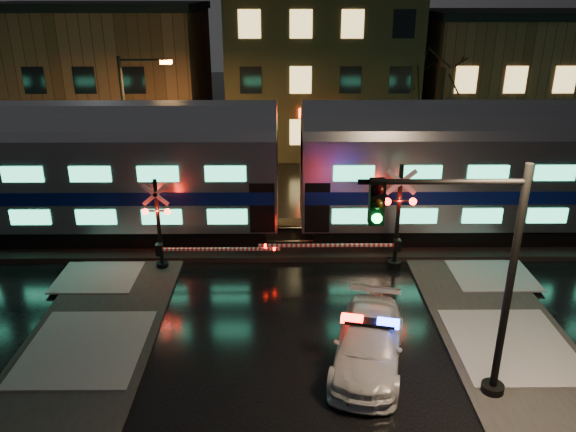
# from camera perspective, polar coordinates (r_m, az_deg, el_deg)

# --- Properties ---
(ground) EXTENTS (120.00, 120.00, 0.00)m
(ground) POSITION_cam_1_polar(r_m,az_deg,el_deg) (20.15, 0.88, -8.49)
(ground) COLOR black
(ground) RESTS_ON ground
(ballast) EXTENTS (90.00, 4.20, 0.24)m
(ballast) POSITION_cam_1_polar(r_m,az_deg,el_deg) (24.54, 0.61, -2.32)
(ballast) COLOR black
(ballast) RESTS_ON ground
(sidewalk_left) EXTENTS (4.00, 20.00, 0.12)m
(sidewalk_left) POSITION_cam_1_polar(r_m,az_deg,el_deg) (16.39, -23.26, -18.42)
(sidewalk_left) COLOR #2D2D2D
(sidewalk_left) RESTS_ON ground
(sidewalk_right) EXTENTS (4.00, 20.00, 0.12)m
(sidewalk_right) POSITION_cam_1_polar(r_m,az_deg,el_deg) (16.75, 25.48, -17.86)
(sidewalk_right) COLOR #2D2D2D
(sidewalk_right) RESTS_ON ground
(building_left) EXTENTS (14.00, 10.00, 9.00)m
(building_left) POSITION_cam_1_polar(r_m,az_deg,el_deg) (41.71, -18.48, 12.99)
(building_left) COLOR brown
(building_left) RESTS_ON ground
(building_mid) EXTENTS (12.00, 11.00, 11.50)m
(building_mid) POSITION_cam_1_polar(r_m,az_deg,el_deg) (40.20, 3.13, 15.54)
(building_mid) COLOR brown
(building_mid) RESTS_ON ground
(building_right) EXTENTS (12.00, 10.00, 8.50)m
(building_right) POSITION_cam_1_polar(r_m,az_deg,el_deg) (42.71, 21.25, 12.48)
(building_right) COLOR brown
(building_right) RESTS_ON ground
(train) EXTENTS (51.00, 3.12, 5.92)m
(train) POSITION_cam_1_polar(r_m,az_deg,el_deg) (23.39, 0.13, 4.98)
(train) COLOR black
(train) RESTS_ON ballast
(police_car) EXTENTS (2.92, 5.03, 1.53)m
(police_car) POSITION_cam_1_polar(r_m,az_deg,el_deg) (16.84, 8.18, -12.70)
(police_car) COLOR silver
(police_car) RESTS_ON ground
(crossing_signal_right) EXTENTS (6.03, 0.67, 4.27)m
(crossing_signal_right) POSITION_cam_1_polar(r_m,az_deg,el_deg) (21.79, 10.16, -1.21)
(crossing_signal_right) COLOR black
(crossing_signal_right) RESTS_ON ground
(crossing_signal_left) EXTENTS (5.24, 0.63, 3.71)m
(crossing_signal_left) POSITION_cam_1_polar(r_m,az_deg,el_deg) (21.94, -12.04, -1.87)
(crossing_signal_left) COLOR black
(crossing_signal_left) RESTS_ON ground
(traffic_light) EXTENTS (4.23, 0.73, 6.53)m
(traffic_light) POSITION_cam_1_polar(r_m,az_deg,el_deg) (14.72, 17.98, -6.44)
(traffic_light) COLOR black
(traffic_light) RESTS_ON ground
(streetlight) EXTENTS (2.49, 0.26, 7.45)m
(streetlight) POSITION_cam_1_polar(r_m,az_deg,el_deg) (27.97, -15.64, 8.94)
(streetlight) COLOR black
(streetlight) RESTS_ON ground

